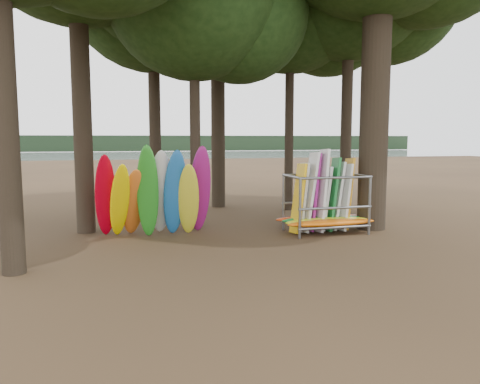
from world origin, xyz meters
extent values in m
plane|color=#47331E|center=(0.00, 0.00, 0.00)|extent=(120.00, 120.00, 0.00)
plane|color=gray|center=(0.00, 60.00, 0.00)|extent=(160.00, 160.00, 0.00)
cube|color=black|center=(0.00, 110.00, 2.00)|extent=(160.00, 4.00, 4.00)
cylinder|color=black|center=(-5.59, 2.96, 6.48)|extent=(0.62, 0.62, 12.96)
cylinder|color=black|center=(-2.94, 5.74, 5.50)|extent=(0.47, 0.47, 11.00)
cylinder|color=black|center=(0.13, 7.77, 6.94)|extent=(0.64, 0.64, 13.89)
cylinder|color=black|center=(2.96, 5.95, 5.69)|extent=(0.39, 0.39, 11.38)
cylinder|color=black|center=(-6.98, -1.81, 5.87)|extent=(0.54, 0.54, 11.74)
cylinder|color=black|center=(-1.75, 3.07, 4.93)|extent=(0.38, 0.38, 9.87)
cylinder|color=black|center=(5.00, 4.50, 6.07)|extent=(0.46, 0.46, 12.13)
cylinder|color=black|center=(4.20, 0.96, 6.84)|extent=(0.99, 0.99, 13.67)
ellipsoid|color=#C50016|center=(-4.90, 1.62, 1.37)|extent=(0.71, 1.69, 2.87)
ellipsoid|color=#FFE200|center=(-4.47, 1.40, 1.23)|extent=(0.82, 1.96, 2.60)
ellipsoid|color=orange|center=(-4.03, 1.69, 1.13)|extent=(0.90, 1.71, 2.42)
ellipsoid|color=#258220|center=(-3.59, 1.33, 1.51)|extent=(0.78, 1.17, 3.09)
ellipsoid|color=silver|center=(-3.16, 1.69, 1.43)|extent=(0.78, 1.65, 2.99)
ellipsoid|color=#1C60AC|center=(-2.72, 1.43, 1.43)|extent=(0.80, 1.48, 2.98)
ellipsoid|color=gold|center=(-2.29, 1.36, 1.21)|extent=(0.84, 1.42, 2.53)
ellipsoid|color=#93176D|center=(-1.85, 1.67, 1.49)|extent=(0.74, 1.46, 3.09)
ellipsoid|color=orange|center=(2.33, 0.29, 0.42)|extent=(3.17, 0.55, 0.24)
ellipsoid|color=#C9D21C|center=(2.33, 0.63, 0.42)|extent=(3.05, 0.55, 0.24)
ellipsoid|color=#1C7E30|center=(2.33, 1.01, 0.42)|extent=(3.02, 0.55, 0.24)
ellipsoid|color=red|center=(2.33, 1.29, 0.42)|extent=(3.23, 0.55, 0.24)
cube|color=#E9B00C|center=(1.38, 0.91, 1.18)|extent=(0.49, 0.79, 2.39)
cube|color=silver|center=(1.59, 1.12, 1.18)|extent=(0.43, 0.78, 2.39)
cube|color=silver|center=(1.80, 0.97, 1.38)|extent=(0.63, 0.84, 2.76)
cube|color=#94187A|center=(2.01, 1.08, 1.35)|extent=(0.45, 0.77, 2.72)
cube|color=silver|center=(2.23, 0.88, 1.42)|extent=(0.41, 0.81, 2.86)
cube|color=silver|center=(2.44, 1.09, 1.11)|extent=(0.45, 0.74, 2.25)
cube|color=#186D2C|center=(2.65, 0.95, 1.27)|extent=(0.49, 0.76, 2.57)
cube|color=silver|center=(2.86, 1.05, 1.20)|extent=(0.52, 0.78, 2.41)
cube|color=silver|center=(3.08, 0.89, 1.16)|extent=(0.48, 0.79, 2.35)
cube|color=orange|center=(3.29, 1.09, 1.25)|extent=(0.39, 0.77, 2.54)
camera|label=1|loc=(-4.62, -13.69, 3.20)|focal=35.00mm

